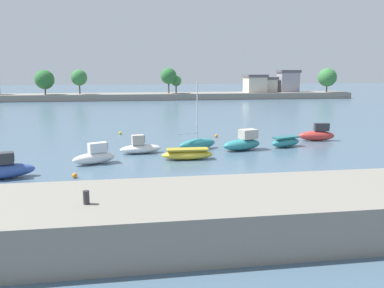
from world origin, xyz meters
The scene contains 15 objects.
ground_plane centered at (0.00, 0.00, 0.00)m, with size 400.00×400.00×0.00m, color #476075.
seawall_embankment centered at (0.00, -8.46, 1.02)m, with size 63.10×6.23×2.03m, color gray.
mooring_bollard centered at (-8.60, -9.10, 2.32)m, with size 0.26×0.26×0.57m, color #2D2D33.
moored_boat_0 centered at (-15.73, 3.55, 0.68)m, with size 4.71×2.53×1.84m.
moored_boat_1 centered at (-9.58, 7.21, 0.62)m, with size 3.69×2.47×1.71m.
moored_boat_2 centered at (-5.82, 10.86, 0.54)m, with size 3.95×1.90×1.71m.
moored_boat_3 centered at (-1.94, 7.68, 0.44)m, with size 4.44×1.47×0.93m.
moored_boat_4 centered at (-0.36, 11.78, 0.57)m, with size 4.15×2.80×6.43m.
moored_boat_5 centered at (3.88, 10.89, 0.73)m, with size 4.28×2.68×1.95m.
moored_boat_6 centered at (8.50, 11.80, 0.49)m, with size 3.58×2.31×1.03m.
moored_boat_7 centered at (13.24, 14.69, 0.68)m, with size 3.96×1.70×1.91m.
mooring_buoy_0 centered at (-7.82, 22.41, 0.18)m, with size 0.35×0.35×0.35m, color yellow.
mooring_buoy_1 centered at (2.97, 18.53, 0.17)m, with size 0.35×0.35×0.35m, color orange.
mooring_buoy_2 centered at (-10.67, 2.95, 0.18)m, with size 0.36×0.36×0.36m, color orange.
distant_shoreline centered at (4.64, 80.50, 2.18)m, with size 106.06×9.25×8.15m.
Camera 1 is at (-6.78, -25.42, 7.45)m, focal length 37.62 mm.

